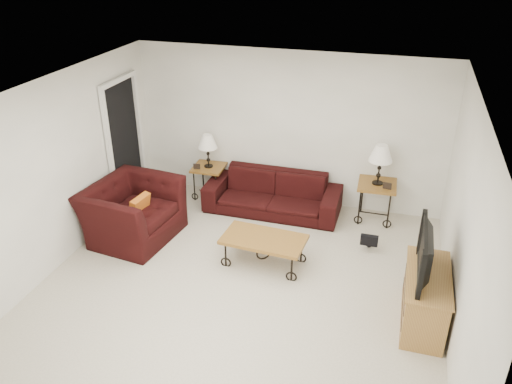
# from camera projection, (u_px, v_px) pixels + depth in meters

# --- Properties ---
(ground) EXTENTS (5.00, 5.00, 0.00)m
(ground) POSITION_uv_depth(u_px,v_px,m) (241.00, 285.00, 6.56)
(ground) COLOR beige
(ground) RESTS_ON ground
(wall_back) EXTENTS (5.00, 0.02, 2.50)m
(wall_back) POSITION_uv_depth(u_px,v_px,m) (288.00, 129.00, 8.13)
(wall_back) COLOR white
(wall_back) RESTS_ON ground
(wall_front) EXTENTS (5.00, 0.02, 2.50)m
(wall_front) POSITION_uv_depth(u_px,v_px,m) (136.00, 347.00, 3.86)
(wall_front) COLOR white
(wall_front) RESTS_ON ground
(wall_left) EXTENTS (0.02, 5.00, 2.50)m
(wall_left) POSITION_uv_depth(u_px,v_px,m) (57.00, 174.00, 6.62)
(wall_left) COLOR white
(wall_left) RESTS_ON ground
(wall_right) EXTENTS (0.02, 5.00, 2.50)m
(wall_right) POSITION_uv_depth(u_px,v_px,m) (465.00, 230.00, 5.36)
(wall_right) COLOR white
(wall_right) RESTS_ON ground
(ceiling) EXTENTS (5.00, 5.00, 0.00)m
(ceiling) POSITION_uv_depth(u_px,v_px,m) (237.00, 95.00, 5.42)
(ceiling) COLOR white
(ceiling) RESTS_ON wall_back
(doorway) EXTENTS (0.08, 0.94, 2.04)m
(doorway) POSITION_uv_depth(u_px,v_px,m) (125.00, 145.00, 8.13)
(doorway) COLOR black
(doorway) RESTS_ON ground
(sofa) EXTENTS (2.15, 0.84, 0.63)m
(sofa) POSITION_uv_depth(u_px,v_px,m) (273.00, 193.00, 8.17)
(sofa) COLOR black
(sofa) RESTS_ON ground
(side_table_left) EXTENTS (0.54, 0.54, 0.56)m
(side_table_left) POSITION_uv_depth(u_px,v_px,m) (209.00, 182.00, 8.63)
(side_table_left) COLOR brown
(side_table_left) RESTS_ON ground
(side_table_right) EXTENTS (0.60, 0.60, 0.63)m
(side_table_right) POSITION_uv_depth(u_px,v_px,m) (375.00, 202.00, 7.92)
(side_table_right) COLOR brown
(side_table_right) RESTS_ON ground
(lamp_left) EXTENTS (0.33, 0.33, 0.56)m
(lamp_left) POSITION_uv_depth(u_px,v_px,m) (208.00, 151.00, 8.38)
(lamp_left) COLOR black
(lamp_left) RESTS_ON side_table_left
(lamp_right) EXTENTS (0.37, 0.37, 0.63)m
(lamp_right) POSITION_uv_depth(u_px,v_px,m) (380.00, 165.00, 7.63)
(lamp_right) COLOR black
(lamp_right) RESTS_ON side_table_right
(photo_frame_left) EXTENTS (0.11, 0.04, 0.09)m
(photo_frame_left) POSITION_uv_depth(u_px,v_px,m) (197.00, 166.00, 8.39)
(photo_frame_left) COLOR black
(photo_frame_left) RESTS_ON side_table_left
(photo_frame_right) EXTENTS (0.13, 0.04, 0.10)m
(photo_frame_right) POSITION_uv_depth(u_px,v_px,m) (387.00, 186.00, 7.59)
(photo_frame_right) COLOR black
(photo_frame_right) RESTS_ON side_table_right
(coffee_table) EXTENTS (1.14, 0.67, 0.41)m
(coffee_table) POSITION_uv_depth(u_px,v_px,m) (264.00, 251.00, 6.88)
(coffee_table) COLOR brown
(coffee_table) RESTS_ON ground
(armchair) EXTENTS (1.27, 1.41, 0.83)m
(armchair) POSITION_uv_depth(u_px,v_px,m) (133.00, 212.00, 7.43)
(armchair) COLOR black
(armchair) RESTS_ON ground
(throw_pillow) EXTENTS (0.15, 0.39, 0.38)m
(throw_pillow) POSITION_uv_depth(u_px,v_px,m) (139.00, 208.00, 7.30)
(throw_pillow) COLOR #C36A19
(throw_pillow) RESTS_ON armchair
(tv_stand) EXTENTS (0.45, 1.09, 0.65)m
(tv_stand) POSITION_uv_depth(u_px,v_px,m) (425.00, 298.00, 5.80)
(tv_stand) COLOR #A6813D
(tv_stand) RESTS_ON ground
(television) EXTENTS (0.13, 0.98, 0.56)m
(television) POSITION_uv_depth(u_px,v_px,m) (431.00, 254.00, 5.53)
(television) COLOR black
(television) RESTS_ON tv_stand
(backpack) EXTENTS (0.46, 0.41, 0.49)m
(backpack) POSITION_uv_depth(u_px,v_px,m) (370.00, 233.00, 7.23)
(backpack) COLOR black
(backpack) RESTS_ON ground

